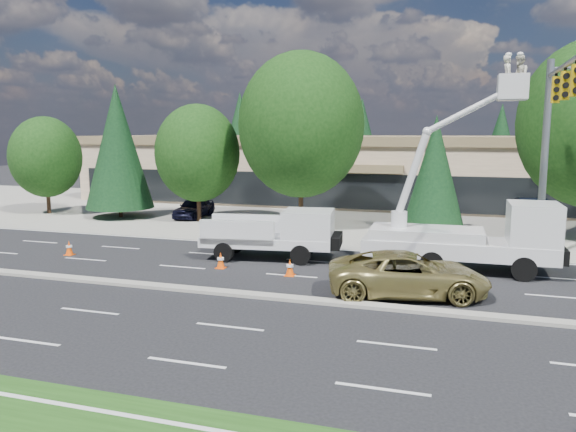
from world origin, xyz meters
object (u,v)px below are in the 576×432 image
(minivan, at_px, (408,274))
(signal_mast, at_px, (555,127))
(bucket_truck, at_px, (475,227))
(utility_pickup, at_px, (277,239))

(minivan, bearing_deg, signal_mast, -56.70)
(bucket_truck, distance_m, minivan, 5.11)
(signal_mast, distance_m, bucket_truck, 5.14)
(utility_pickup, relative_size, minivan, 1.10)
(signal_mast, bearing_deg, bucket_truck, -164.10)
(signal_mast, bearing_deg, minivan, -134.60)
(signal_mast, bearing_deg, utility_pickup, -174.81)
(signal_mast, xyz_separation_m, minivan, (-5.20, -5.27, -5.26))
(signal_mast, xyz_separation_m, utility_pickup, (-11.58, -1.05, -5.10))
(signal_mast, height_order, utility_pickup, signal_mast)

